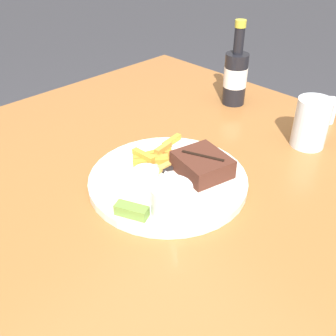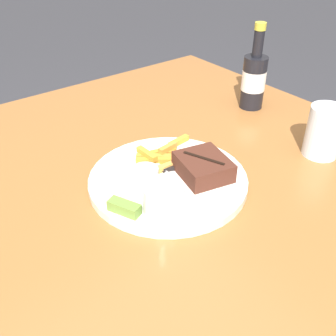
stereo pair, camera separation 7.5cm
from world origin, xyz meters
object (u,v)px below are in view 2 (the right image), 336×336
Objects in this scene: coleslaw_cup at (164,199)px; drinking_glass at (324,132)px; dipping_sauce_cup at (145,173)px; knife_utensil at (183,166)px; dinner_plate at (168,180)px; pickle_spear at (124,208)px; beer_bottle at (254,79)px; steak_portion at (203,167)px; fork_utensil at (148,156)px.

drinking_glass is at bearing 85.33° from coleslaw_cup.
dipping_sauce_cup reaches higher than knife_utensil.
dinner_plate is 5.01× the size of pickle_spear.
pickle_spear is at bearing -70.71° from beer_bottle.
pickle_spear is (0.06, -0.08, -0.00)m from dipping_sauce_cup.
beer_bottle is (-0.18, 0.52, 0.05)m from pickle_spear.
steak_portion is 2.31× the size of dipping_sauce_cup.
beer_bottle reaches higher than steak_portion.
drinking_glass is (0.26, -0.06, -0.02)m from beer_bottle.
pickle_spear is 0.18m from fork_utensil.
beer_bottle is at bearing 105.88° from dipping_sauce_cup.
dipping_sauce_cup is (-0.06, -0.10, -0.01)m from steak_portion.
steak_portion is 1.91× the size of pickle_spear.
knife_utensil is at bearing -112.99° from drinking_glass.
steak_portion reaches higher than pickle_spear.
dipping_sauce_cup is (-0.02, -0.04, 0.02)m from dinner_plate.
drinking_glass reaches higher than dipping_sauce_cup.
coleslaw_cup is 0.44× the size of knife_utensil.
coleslaw_cup is at bearing -64.21° from beer_bottle.
dipping_sauce_cup is at bearing 161.98° from coleslaw_cup.
coleslaw_cup is 0.07m from pickle_spear.
drinking_glass is (0.08, 0.27, 0.02)m from steak_portion.
dinner_plate is 0.08m from fork_utensil.
steak_portion is at bearing 109.19° from coleslaw_cup.
coleslaw_cup is at bearing -70.81° from steak_portion.
steak_portion is 0.18m from pickle_spear.
pickle_spear is at bearing -73.02° from dinner_plate.
pickle_spear is 0.46× the size of fork_utensil.
coleslaw_cup is 0.63× the size of drinking_glass.
dipping_sauce_cup is at bearing -117.10° from dinner_plate.
pickle_spear is at bearing -89.64° from steak_portion.
dipping_sauce_cup is 0.82× the size of pickle_spear.
drinking_glass is at bearing 80.38° from pickle_spear.
coleslaw_cup is 0.19m from fork_utensil.
coleslaw_cup is at bearing -19.99° from fork_utensil.
steak_portion reaches higher than knife_utensil.
steak_portion is 0.11m from dipping_sauce_cup.
drinking_glass is (0.14, 0.37, 0.02)m from dipping_sauce_cup.
drinking_glass is (0.03, 0.41, 0.01)m from coleslaw_cup.
pickle_spear is at bearing -142.00° from knife_utensil.
drinking_glass is (0.20, 0.32, 0.04)m from fork_utensil.
dipping_sauce_cup is (-0.10, 0.03, -0.02)m from coleslaw_cup.
fork_utensil is (-0.06, 0.05, -0.01)m from dipping_sauce_cup.
knife_utensil is at bearing 81.24° from dipping_sauce_cup.
steak_portion is 0.74× the size of knife_utensil.
coleslaw_cup is 1.38× the size of dipping_sauce_cup.
steak_portion is 0.05m from knife_utensil.
dinner_plate is at bearing 106.98° from pickle_spear.
fork_utensil is 0.08m from knife_utensil.
beer_bottle is 0.27m from drinking_glass.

